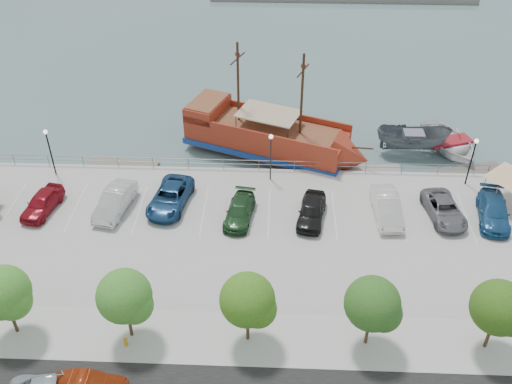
{
  "coord_description": "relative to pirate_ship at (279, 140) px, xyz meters",
  "views": [
    {
      "loc": [
        0.38,
        -31.96,
        27.5
      ],
      "look_at": [
        -1.0,
        2.0,
        2.0
      ],
      "focal_mm": 40.0,
      "sensor_mm": 36.0,
      "label": 1
    }
  ],
  "objects": [
    {
      "name": "fire_hydrant",
      "position": [
        -8.82,
        -22.25,
        -0.42
      ],
      "size": [
        0.24,
        0.24,
        0.69
      ],
      "rotation": [
        0.0,
        0.0,
        -0.18
      ],
      "color": "gold",
      "rests_on": "sidewalk"
    },
    {
      "name": "dock_east",
      "position": [
        16.44,
        -2.25,
        -1.61
      ],
      "size": [
        6.74,
        3.72,
        0.37
      ],
      "primitive_type": "cube",
      "rotation": [
        0.0,
        0.0,
        0.31
      ],
      "color": "#665F58",
      "rests_on": "ground"
    },
    {
      "name": "tree_d",
      "position": [
        -1.52,
        -21.52,
        2.51
      ],
      "size": [
        3.3,
        3.2,
        5.0
      ],
      "color": "#473321",
      "rests_on": "sidewalk"
    },
    {
      "name": "ground",
      "position": [
        -0.66,
        -11.45,
        -1.79
      ],
      "size": [
        160.0,
        160.0,
        0.0
      ],
      "primitive_type": "plane",
      "color": "slate"
    },
    {
      "name": "tree_f",
      "position": [
        12.48,
        -21.52,
        2.51
      ],
      "size": [
        3.3,
        3.2,
        5.0
      ],
      "color": "#473321",
      "rests_on": "sidewalk"
    },
    {
      "name": "parked_car_d",
      "position": [
        -2.86,
        -10.13,
        -0.12
      ],
      "size": [
        2.52,
        4.86,
        1.35
      ],
      "primitive_type": "imported",
      "rotation": [
        0.0,
        0.0,
        -0.14
      ],
      "color": "#204623",
      "rests_on": "land_slab"
    },
    {
      "name": "tree_c",
      "position": [
        -8.52,
        -21.52,
        2.51
      ],
      "size": [
        3.3,
        3.2,
        5.0
      ],
      "color": "#473321",
      "rests_on": "sidewalk"
    },
    {
      "name": "parked_car_c",
      "position": [
        -8.34,
        -8.74,
        -0.02
      ],
      "size": [
        3.44,
        5.9,
        1.54
      ],
      "primitive_type": "imported",
      "rotation": [
        0.0,
        0.0,
        -0.16
      ],
      "color": "navy",
      "rests_on": "land_slab"
    },
    {
      "name": "parked_car_g",
      "position": [
        12.53,
        -9.33,
        -0.1
      ],
      "size": [
        2.98,
        5.27,
        1.39
      ],
      "primitive_type": "imported",
      "rotation": [
        0.0,
        0.0,
        0.14
      ],
      "color": "slate",
      "rests_on": "land_slab"
    },
    {
      "name": "tree_e",
      "position": [
        5.48,
        -21.52,
        2.51
      ],
      "size": [
        3.3,
        3.2,
        5.0
      ],
      "color": "#473321",
      "rests_on": "sidewalk"
    },
    {
      "name": "parked_car_f",
      "position": [
        8.23,
        -9.36,
        0.05
      ],
      "size": [
        2.01,
        5.16,
        1.67
      ],
      "primitive_type": "imported",
      "rotation": [
        0.0,
        0.0,
        0.05
      ],
      "color": "white",
      "rests_on": "land_slab"
    },
    {
      "name": "seawall_railing",
      "position": [
        -0.66,
        -3.65,
        -0.26
      ],
      "size": [
        50.0,
        0.06,
        1.0
      ],
      "color": "slate",
      "rests_on": "land_slab"
    },
    {
      "name": "patrol_boat",
      "position": [
        12.07,
        1.02,
        -0.52
      ],
      "size": [
        6.73,
        2.97,
        2.54
      ],
      "primitive_type": "imported",
      "rotation": [
        0.0,
        0.0,
        1.49
      ],
      "color": "slate",
      "rests_on": "ground"
    },
    {
      "name": "parked_car_h",
      "position": [
        16.15,
        -9.47,
        -0.04
      ],
      "size": [
        2.99,
        5.49,
        1.51
      ],
      "primitive_type": "imported",
      "rotation": [
        0.0,
        0.0,
        -0.18
      ],
      "color": "#1F5183",
      "rests_on": "land_slab"
    },
    {
      "name": "parked_car_b",
      "position": [
        -12.46,
        -9.5,
        0.04
      ],
      "size": [
        2.65,
        5.28,
        1.66
      ],
      "primitive_type": "imported",
      "rotation": [
        0.0,
        0.0,
        -0.18
      ],
      "color": "silver",
      "rests_on": "land_slab"
    },
    {
      "name": "dock_west",
      "position": [
        -13.77,
        -2.25,
        -1.61
      ],
      "size": [
        6.37,
        2.3,
        0.36
      ],
      "primitive_type": "cube",
      "rotation": [
        0.0,
        0.0,
        -0.08
      ],
      "color": "slate",
      "rests_on": "ground"
    },
    {
      "name": "lamp_post_mid",
      "position": [
        -0.66,
        -4.95,
        2.15
      ],
      "size": [
        0.36,
        0.36,
        4.28
      ],
      "color": "black",
      "rests_on": "land_slab"
    },
    {
      "name": "parked_car_e",
      "position": [
        2.53,
        -10.0,
        -0.0
      ],
      "size": [
        2.65,
        4.89,
        1.58
      ],
      "primitive_type": "imported",
      "rotation": [
        0.0,
        0.0,
        -0.18
      ],
      "color": "black",
      "rests_on": "land_slab"
    },
    {
      "name": "parked_car_a",
      "position": [
        -18.01,
        -9.8,
        -0.03
      ],
      "size": [
        2.6,
        4.7,
        1.51
      ],
      "primitive_type": "imported",
      "rotation": [
        0.0,
        0.0,
        -0.19
      ],
      "color": "maroon",
      "rests_on": "land_slab"
    },
    {
      "name": "lamp_post_right",
      "position": [
        15.34,
        -4.95,
        2.15
      ],
      "size": [
        0.36,
        0.36,
        4.28
      ],
      "color": "black",
      "rests_on": "land_slab"
    },
    {
      "name": "dock_mid",
      "position": [
        6.88,
        -2.25,
        -1.58
      ],
      "size": [
        7.47,
        2.34,
        0.42
      ],
      "primitive_type": "cube",
      "rotation": [
        0.0,
        0.0,
        -0.03
      ],
      "color": "gray",
      "rests_on": "ground"
    },
    {
      "name": "lamp_post_left",
      "position": [
        -18.66,
        -4.95,
        2.15
      ],
      "size": [
        0.36,
        0.36,
        4.28
      ],
      "color": "black",
      "rests_on": "land_slab"
    },
    {
      "name": "tree_b",
      "position": [
        -15.52,
        -21.52,
        2.51
      ],
      "size": [
        3.3,
        3.2,
        5.0
      ],
      "color": "#473321",
      "rests_on": "sidewalk"
    },
    {
      "name": "speedboat",
      "position": [
        15.55,
        1.52,
        -1.06
      ],
      "size": [
        7.12,
        8.37,
        1.47
      ],
      "primitive_type": "imported",
      "rotation": [
        0.0,
        0.0,
        0.33
      ],
      "color": "white",
      "rests_on": "ground"
    },
    {
      "name": "pirate_ship",
      "position": [
        0.0,
        0.0,
        0.0
      ],
      "size": [
        17.18,
        10.27,
        10.69
      ],
      "rotation": [
        0.0,
        0.0,
        -0.37
      ],
      "color": "maroon",
      "rests_on": "ground"
    },
    {
      "name": "sidewalk",
      "position": [
        -0.66,
        -21.45,
        -0.78
      ],
      "size": [
        100.0,
        4.0,
        0.05
      ],
      "primitive_type": "cube",
      "color": "silver",
      "rests_on": "land_slab"
    }
  ]
}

